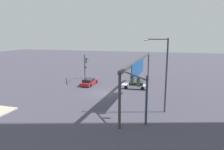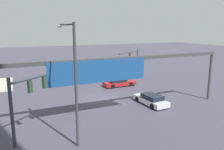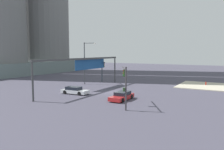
# 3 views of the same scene
# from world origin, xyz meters

# --- Properties ---
(ground_plane) EXTENTS (185.59, 185.59, 0.00)m
(ground_plane) POSITION_xyz_m (0.00, 0.00, 0.00)
(ground_plane) COLOR #474554
(traffic_signal_near_corner) EXTENTS (5.45, 3.23, 5.26)m
(traffic_signal_near_corner) POSITION_xyz_m (-8.62, -7.27, 3.58)
(traffic_signal_near_corner) COLOR #3F3B3E
(traffic_signal_near_corner) RESTS_ON ground
(traffic_signal_opposite_side) EXTENTS (4.31, 3.49, 5.26)m
(traffic_signal_opposite_side) POSITION_xyz_m (9.10, 7.16, 3.61)
(traffic_signal_opposite_side) COLOR #353E48
(traffic_signal_opposite_side) RESTS_ON ground
(streetlamp_curved_arm) EXTENTS (0.73, 2.89, 9.00)m
(streetlamp_curved_arm) POSITION_xyz_m (5.95, 9.46, 5.22)
(streetlamp_curved_arm) COLOR #3B3E41
(streetlamp_curved_arm) RESTS_ON ground
(overhead_sign_gantry) EXTENTS (24.15, 0.43, 5.90)m
(overhead_sign_gantry) POSITION_xyz_m (0.76, 5.64, 4.95)
(overhead_sign_gantry) COLOR #3F4142
(overhead_sign_gantry) RESTS_ON ground
(sedan_car_approaching) EXTENTS (2.14, 4.76, 1.21)m
(sedan_car_approaching) POSITION_xyz_m (-4.36, 4.22, 0.58)
(sedan_car_approaching) COLOR silver
(sedan_car_approaching) RESTS_ON ground
(sedan_car_waiting_far) EXTENTS (4.89, 2.02, 1.21)m
(sedan_car_waiting_far) POSITION_xyz_m (-4.63, -4.80, 0.58)
(sedan_car_waiting_far) COLOR #B12122
(sedan_car_waiting_far) RESTS_ON ground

